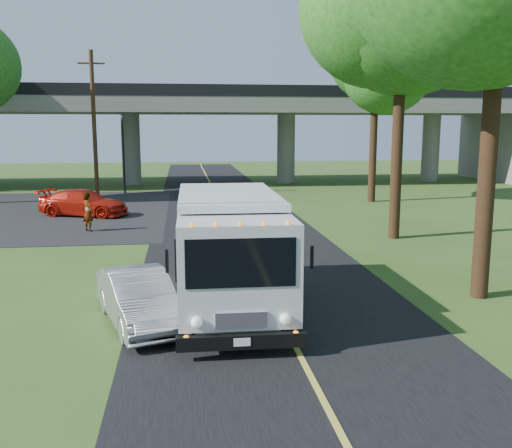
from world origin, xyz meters
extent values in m
plane|color=#304E1B|center=(0.00, 0.00, 0.00)|extent=(120.00, 120.00, 0.00)
cube|color=black|center=(0.00, 10.00, 0.01)|extent=(7.00, 90.00, 0.02)
cube|color=black|center=(-11.00, 18.00, 0.01)|extent=(16.00, 18.00, 0.01)
cube|color=gold|center=(0.00, 10.00, 0.03)|extent=(0.12, 90.00, 0.01)
cube|color=slate|center=(0.00, 32.00, 6.00)|extent=(50.00, 9.00, 1.20)
cube|color=black|center=(0.00, 27.60, 6.90)|extent=(50.00, 0.25, 0.80)
cube|color=black|center=(0.00, 36.40, 6.90)|extent=(50.00, 0.25, 0.80)
cube|color=slate|center=(25.00, 32.00, 3.00)|extent=(4.00, 10.00, 6.00)
cylinder|color=slate|center=(-6.00, 32.00, 2.70)|extent=(1.40, 1.40, 5.40)
cylinder|color=slate|center=(6.00, 32.00, 2.70)|extent=(1.40, 1.40, 5.40)
cylinder|color=slate|center=(18.00, 32.00, 2.70)|extent=(1.40, 1.40, 5.40)
cylinder|color=black|center=(-6.00, 26.00, 2.60)|extent=(0.14, 0.14, 5.20)
imported|color=black|center=(-6.00, 26.00, 4.60)|extent=(0.18, 0.22, 1.10)
cylinder|color=#472D19|center=(-7.50, 24.00, 4.50)|extent=(0.26, 0.26, 9.00)
cube|color=#472D19|center=(-7.50, 24.00, 8.20)|extent=(1.60, 0.10, 0.10)
cylinder|color=#382314|center=(5.50, 1.00, 3.50)|extent=(0.44, 0.44, 7.00)
cylinder|color=#382314|center=(6.20, 9.00, 3.85)|extent=(0.44, 0.44, 7.70)
cylinder|color=#382314|center=(9.00, 20.00, 3.32)|extent=(0.44, 0.44, 6.65)
sphere|color=#195516|center=(9.00, 20.00, 8.20)|extent=(5.58, 5.58, 5.58)
sphere|color=#195516|center=(9.50, 19.60, 8.50)|extent=(4.96, 4.96, 4.96)
cube|color=silver|center=(-1.08, 1.77, 1.68)|extent=(2.47, 4.44, 2.25)
cube|color=silver|center=(-1.13, -1.33, 1.58)|extent=(2.43, 1.84, 2.05)
cube|color=black|center=(-1.14, -2.21, 1.90)|extent=(2.10, 0.11, 0.95)
cube|color=black|center=(-1.15, -2.31, 0.38)|extent=(2.50, 0.22, 0.28)
cube|color=silver|center=(-1.09, 1.37, 0.30)|extent=(2.49, 5.84, 0.18)
cylinder|color=black|center=(-2.15, -1.12, 0.45)|extent=(0.29, 0.90, 0.90)
cylinder|color=black|center=(-0.11, -1.15, 0.45)|extent=(0.29, 0.90, 0.90)
cylinder|color=black|center=(-2.08, 3.08, 0.45)|extent=(0.29, 0.90, 0.90)
cylinder|color=black|center=(-0.04, 3.05, 0.45)|extent=(0.29, 0.90, 0.90)
imported|color=#B2180A|center=(-7.11, 16.55, 0.66)|extent=(4.87, 3.32, 1.31)
imported|color=gray|center=(-3.23, 0.00, 0.61)|extent=(2.34, 3.93, 1.22)
imported|color=gray|center=(-6.20, 12.07, 0.83)|extent=(0.71, 0.71, 1.67)
camera|label=1|loc=(-2.21, -12.62, 4.44)|focal=40.00mm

